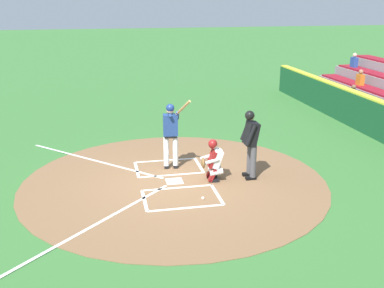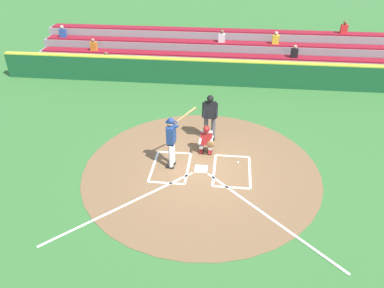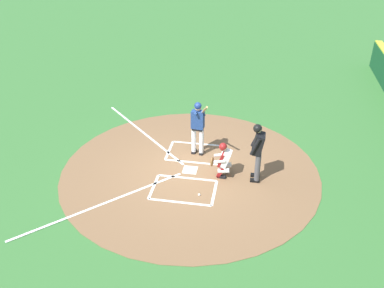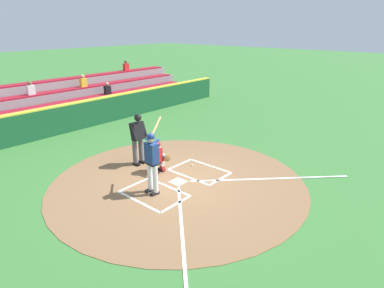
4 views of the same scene
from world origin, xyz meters
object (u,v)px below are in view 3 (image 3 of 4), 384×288
object	(u,v)px
batter	(198,125)
plate_umpire	(258,149)
catcher	(223,159)
baseball	(199,195)

from	to	relation	value
batter	plate_umpire	size ratio (longest dim) A/B	1.14
catcher	plate_umpire	distance (m)	1.11
catcher	baseball	size ratio (longest dim) A/B	15.27
batter	catcher	xyz separation A→B (m)	(-1.10, -0.94, -0.51)
catcher	baseball	xyz separation A→B (m)	(-1.14, 0.54, -0.55)
batter	catcher	distance (m)	1.53
batter	plate_umpire	bearing A→B (deg)	-120.24
baseball	catcher	bearing A→B (deg)	-25.13
batter	plate_umpire	xyz separation A→B (m)	(-1.13, -1.94, -0.02)
batter	baseball	size ratio (longest dim) A/B	28.76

